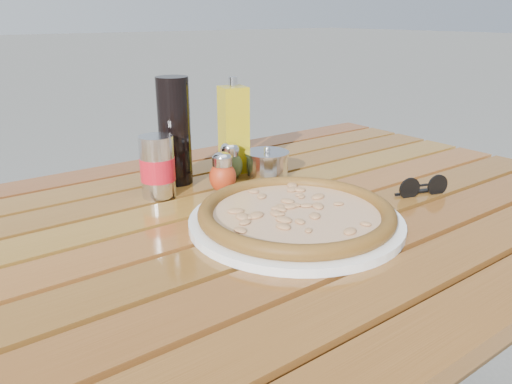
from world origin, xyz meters
TOP-DOWN VIEW (x-y plane):
  - table at (0.00, -0.00)m, footprint 1.40×0.90m
  - plate at (0.00, -0.09)m, footprint 0.42×0.42m
  - pizza at (0.00, -0.09)m, footprint 0.41×0.41m
  - pepper_shaker at (-0.00, 0.13)m, footprint 0.06×0.06m
  - oregano_shaker at (0.06, 0.19)m, footprint 0.07×0.07m
  - dark_bottle at (-0.05, 0.24)m, footprint 0.08×0.08m
  - soda_can at (-0.11, 0.18)m, footprint 0.07×0.07m
  - olive_oil_cruet at (0.09, 0.23)m, footprint 0.07×0.07m
  - parmesan_tin at (0.12, 0.15)m, footprint 0.11×0.11m
  - sunglasses at (0.30, -0.12)m, footprint 0.11×0.05m

SIDE VIEW (x-z plane):
  - table at x=0.00m, z-range 0.30..1.05m
  - plate at x=0.00m, z-range 0.75..0.76m
  - sunglasses at x=0.30m, z-range 0.74..0.79m
  - pizza at x=0.00m, z-range 0.76..0.79m
  - parmesan_tin at x=0.12m, z-range 0.74..0.82m
  - pepper_shaker at x=0.00m, z-range 0.75..0.83m
  - oregano_shaker at x=0.06m, z-range 0.75..0.83m
  - soda_can at x=-0.11m, z-range 0.75..0.87m
  - olive_oil_cruet at x=0.09m, z-range 0.74..0.95m
  - dark_bottle at x=-0.05m, z-range 0.75..0.97m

